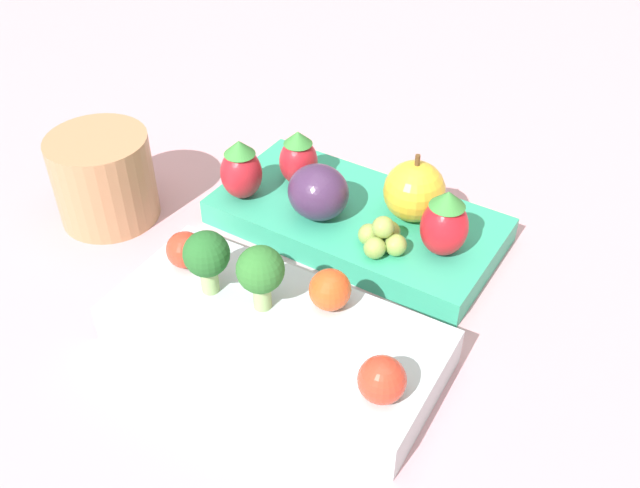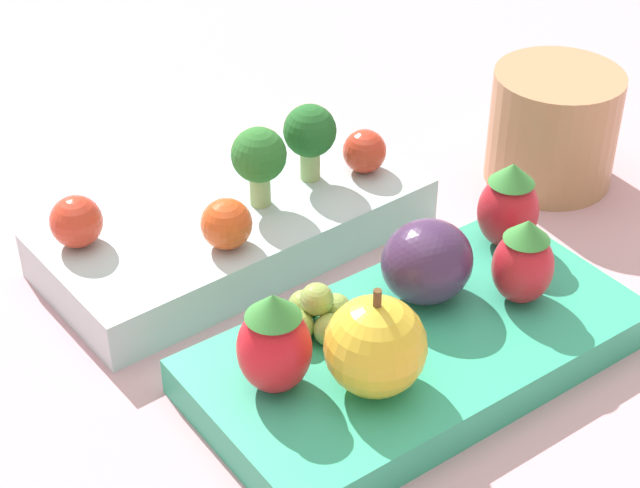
% 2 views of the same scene
% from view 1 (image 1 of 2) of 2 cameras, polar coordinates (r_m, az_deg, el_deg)
% --- Properties ---
extents(ground_plane, '(4.00, 4.00, 0.00)m').
position_cam_1_polar(ground_plane, '(0.51, -0.49, -3.32)').
color(ground_plane, '#C6939E').
extents(bento_box_savoury, '(0.22, 0.11, 0.03)m').
position_cam_1_polar(bento_box_savoury, '(0.46, -3.58, -7.27)').
color(bento_box_savoury, silver).
rests_on(bento_box_savoury, ground_plane).
extents(bento_box_fruit, '(0.22, 0.12, 0.02)m').
position_cam_1_polar(bento_box_fruit, '(0.56, 2.94, 1.89)').
color(bento_box_fruit, '#33A87F').
rests_on(bento_box_fruit, ground_plane).
extents(broccoli_floret_0, '(0.03, 0.03, 0.05)m').
position_cam_1_polar(broccoli_floret_0, '(0.44, -5.23, -2.02)').
color(broccoli_floret_0, '#93B770').
rests_on(broccoli_floret_0, bento_box_savoury).
extents(broccoli_floret_1, '(0.03, 0.03, 0.05)m').
position_cam_1_polar(broccoli_floret_1, '(0.46, -9.06, -0.95)').
color(broccoli_floret_1, '#93B770').
rests_on(broccoli_floret_1, bento_box_savoury).
extents(cherry_tomato_0, '(0.03, 0.03, 0.03)m').
position_cam_1_polar(cherry_tomato_0, '(0.45, 0.81, -3.68)').
color(cherry_tomato_0, '#DB4C1E').
rests_on(cherry_tomato_0, bento_box_savoury).
extents(cherry_tomato_1, '(0.03, 0.03, 0.03)m').
position_cam_1_polar(cherry_tomato_1, '(0.40, 4.98, -10.78)').
color(cherry_tomato_1, red).
rests_on(cherry_tomato_1, bento_box_savoury).
extents(cherry_tomato_2, '(0.03, 0.03, 0.03)m').
position_cam_1_polar(cherry_tomato_2, '(0.49, -10.76, -0.46)').
color(cherry_tomato_2, red).
rests_on(cherry_tomato_2, bento_box_savoury).
extents(apple, '(0.05, 0.05, 0.05)m').
position_cam_1_polar(apple, '(0.53, 7.56, 4.22)').
color(apple, gold).
rests_on(apple, bento_box_fruit).
extents(strawberry_0, '(0.03, 0.03, 0.05)m').
position_cam_1_polar(strawberry_0, '(0.55, -6.34, 5.91)').
color(strawberry_0, red).
rests_on(strawberry_0, bento_box_fruit).
extents(strawberry_1, '(0.03, 0.03, 0.05)m').
position_cam_1_polar(strawberry_1, '(0.50, 9.94, 1.62)').
color(strawberry_1, red).
rests_on(strawberry_1, bento_box_fruit).
extents(strawberry_2, '(0.03, 0.03, 0.05)m').
position_cam_1_polar(strawberry_2, '(0.57, -1.74, 6.85)').
color(strawberry_2, red).
rests_on(strawberry_2, bento_box_fruit).
extents(plum, '(0.05, 0.04, 0.04)m').
position_cam_1_polar(plum, '(0.53, -0.14, 4.16)').
color(plum, '#42284C').
rests_on(plum, bento_box_fruit).
extents(grape_cluster, '(0.04, 0.04, 0.03)m').
position_cam_1_polar(grape_cluster, '(0.51, 5.01, 0.54)').
color(grape_cluster, '#8EA84C').
rests_on(grape_cluster, bento_box_fruit).
extents(drinking_cup, '(0.08, 0.08, 0.07)m').
position_cam_1_polar(drinking_cup, '(0.58, -16.90, 5.07)').
color(drinking_cup, tan).
rests_on(drinking_cup, ground_plane).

